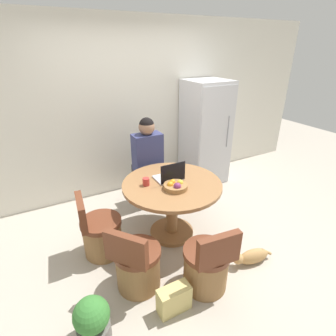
{
  "coord_description": "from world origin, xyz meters",
  "views": [
    {
      "loc": [
        -1.32,
        -2.2,
        2.19
      ],
      "look_at": [
        -0.01,
        0.26,
        0.88
      ],
      "focal_mm": 28.0,
      "sensor_mm": 36.0,
      "label": 1
    }
  ],
  "objects_px": {
    "dining_table": "(172,197)",
    "chair_near_left_corner": "(137,265)",
    "chair_near_camera": "(207,266)",
    "cat": "(251,257)",
    "laptop": "(170,176)",
    "potted_plant": "(92,320)",
    "chair_left_side": "(101,234)",
    "handbag": "(174,299)",
    "person_seated": "(147,158)",
    "fruit_bowl": "(176,186)",
    "refrigerator": "(205,133)"
  },
  "relations": [
    {
      "from": "chair_left_side",
      "to": "handbag",
      "type": "relative_size",
      "value": 2.51
    },
    {
      "from": "chair_near_left_corner",
      "to": "person_seated",
      "type": "distance_m",
      "value": 1.6
    },
    {
      "from": "chair_near_left_corner",
      "to": "laptop",
      "type": "height_order",
      "value": "laptop"
    },
    {
      "from": "fruit_bowl",
      "to": "potted_plant",
      "type": "height_order",
      "value": "fruit_bowl"
    },
    {
      "from": "person_seated",
      "to": "laptop",
      "type": "relative_size",
      "value": 4.22
    },
    {
      "from": "chair_near_camera",
      "to": "chair_left_side",
      "type": "xyz_separation_m",
      "value": [
        -0.78,
        0.95,
        0.0
      ]
    },
    {
      "from": "person_seated",
      "to": "potted_plant",
      "type": "height_order",
      "value": "person_seated"
    },
    {
      "from": "person_seated",
      "to": "cat",
      "type": "relative_size",
      "value": 2.69
    },
    {
      "from": "laptop",
      "to": "potted_plant",
      "type": "height_order",
      "value": "laptop"
    },
    {
      "from": "dining_table",
      "to": "potted_plant",
      "type": "distance_m",
      "value": 1.51
    },
    {
      "from": "dining_table",
      "to": "handbag",
      "type": "relative_size",
      "value": 3.89
    },
    {
      "from": "cat",
      "to": "potted_plant",
      "type": "distance_m",
      "value": 1.72
    },
    {
      "from": "chair_near_left_corner",
      "to": "person_seated",
      "type": "bearing_deg",
      "value": -66.57
    },
    {
      "from": "chair_near_camera",
      "to": "fruit_bowl",
      "type": "bearing_deg",
      "value": -88.56
    },
    {
      "from": "dining_table",
      "to": "potted_plant",
      "type": "height_order",
      "value": "dining_table"
    },
    {
      "from": "cat",
      "to": "chair_near_camera",
      "type": "bearing_deg",
      "value": 10.79
    },
    {
      "from": "potted_plant",
      "to": "handbag",
      "type": "relative_size",
      "value": 1.41
    },
    {
      "from": "refrigerator",
      "to": "chair_left_side",
      "type": "xyz_separation_m",
      "value": [
        -2.1,
        -0.99,
        -0.59
      ]
    },
    {
      "from": "chair_near_left_corner",
      "to": "potted_plant",
      "type": "relative_size",
      "value": 1.77
    },
    {
      "from": "fruit_bowl",
      "to": "chair_left_side",
      "type": "bearing_deg",
      "value": 164.98
    },
    {
      "from": "dining_table",
      "to": "person_seated",
      "type": "height_order",
      "value": "person_seated"
    },
    {
      "from": "dining_table",
      "to": "refrigerator",
      "type": "bearing_deg",
      "value": 41.15
    },
    {
      "from": "dining_table",
      "to": "handbag",
      "type": "distance_m",
      "value": 1.15
    },
    {
      "from": "dining_table",
      "to": "cat",
      "type": "distance_m",
      "value": 1.1
    },
    {
      "from": "chair_left_side",
      "to": "person_seated",
      "type": "distance_m",
      "value": 1.25
    },
    {
      "from": "cat",
      "to": "potted_plant",
      "type": "xyz_separation_m",
      "value": [
        -1.72,
        -0.01,
        0.12
      ]
    },
    {
      "from": "dining_table",
      "to": "cat",
      "type": "relative_size",
      "value": 2.36
    },
    {
      "from": "cat",
      "to": "laptop",
      "type": "bearing_deg",
      "value": -51.69
    },
    {
      "from": "person_seated",
      "to": "fruit_bowl",
      "type": "distance_m",
      "value": 0.95
    },
    {
      "from": "refrigerator",
      "to": "fruit_bowl",
      "type": "relative_size",
      "value": 6.32
    },
    {
      "from": "chair_near_camera",
      "to": "cat",
      "type": "relative_size",
      "value": 1.52
    },
    {
      "from": "dining_table",
      "to": "chair_left_side",
      "type": "xyz_separation_m",
      "value": [
        -0.87,
        0.08,
        -0.27
      ]
    },
    {
      "from": "chair_near_camera",
      "to": "cat",
      "type": "xyz_separation_m",
      "value": [
        0.62,
        0.01,
        -0.17
      ]
    },
    {
      "from": "dining_table",
      "to": "chair_near_camera",
      "type": "xyz_separation_m",
      "value": [
        -0.09,
        -0.87,
        -0.27
      ]
    },
    {
      "from": "chair_left_side",
      "to": "dining_table",
      "type": "bearing_deg",
      "value": -90.0
    },
    {
      "from": "chair_near_left_corner",
      "to": "refrigerator",
      "type": "bearing_deg",
      "value": -88.37
    },
    {
      "from": "laptop",
      "to": "cat",
      "type": "xyz_separation_m",
      "value": [
        0.51,
        -0.94,
        -0.69
      ]
    },
    {
      "from": "chair_near_left_corner",
      "to": "chair_left_side",
      "type": "bearing_deg",
      "value": -22.05
    },
    {
      "from": "chair_near_camera",
      "to": "person_seated",
      "type": "distance_m",
      "value": 1.75
    },
    {
      "from": "refrigerator",
      "to": "dining_table",
      "type": "bearing_deg",
      "value": -138.85
    },
    {
      "from": "refrigerator",
      "to": "dining_table",
      "type": "xyz_separation_m",
      "value": [
        -1.23,
        -1.07,
        -0.32
      ]
    },
    {
      "from": "chair_near_left_corner",
      "to": "person_seated",
      "type": "height_order",
      "value": "person_seated"
    },
    {
      "from": "chair_near_left_corner",
      "to": "handbag",
      "type": "height_order",
      "value": "chair_near_left_corner"
    },
    {
      "from": "dining_table",
      "to": "chair_left_side",
      "type": "relative_size",
      "value": 1.55
    },
    {
      "from": "refrigerator",
      "to": "chair_left_side",
      "type": "height_order",
      "value": "refrigerator"
    },
    {
      "from": "refrigerator",
      "to": "chair_near_camera",
      "type": "height_order",
      "value": "refrigerator"
    },
    {
      "from": "refrigerator",
      "to": "handbag",
      "type": "xyz_separation_m",
      "value": [
        -1.73,
        -2.02,
        -0.72
      ]
    },
    {
      "from": "dining_table",
      "to": "chair_left_side",
      "type": "height_order",
      "value": "chair_left_side"
    },
    {
      "from": "dining_table",
      "to": "chair_near_left_corner",
      "type": "bearing_deg",
      "value": -141.35
    },
    {
      "from": "laptop",
      "to": "refrigerator",
      "type": "bearing_deg",
      "value": -140.73
    }
  ]
}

